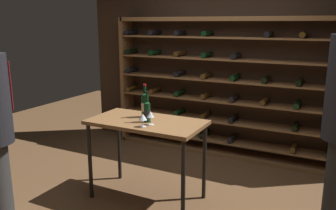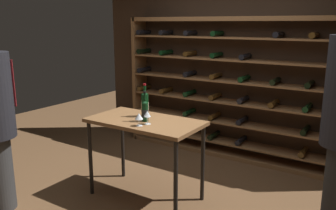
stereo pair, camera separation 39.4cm
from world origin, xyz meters
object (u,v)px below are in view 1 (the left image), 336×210
at_px(wine_bottle_green_slim, 145,105).
at_px(wine_rack, 220,88).
at_px(wine_glass_stemmed_left, 151,115).
at_px(wine_bottle_red_label, 147,111).
at_px(tasting_table, 147,129).
at_px(wine_glass_stemmed_center, 143,117).

bearing_deg(wine_bottle_green_slim, wine_rack, 77.78).
bearing_deg(wine_glass_stemmed_left, wine_bottle_red_label, 137.96).
height_order(tasting_table, wine_glass_stemmed_center, wine_glass_stemmed_center).
bearing_deg(wine_rack, wine_bottle_red_label, -97.14).
distance_m(wine_bottle_green_slim, wine_glass_stemmed_left, 0.32).
bearing_deg(wine_glass_stemmed_left, tasting_table, 135.36).
xyz_separation_m(tasting_table, wine_bottle_green_slim, (-0.09, 0.12, 0.24)).
bearing_deg(wine_glass_stemmed_left, wine_glass_stemmed_center, -110.53).
xyz_separation_m(wine_bottle_green_slim, wine_glass_stemmed_center, (0.18, -0.34, -0.04)).
distance_m(wine_rack, wine_glass_stemmed_center, 1.92).
xyz_separation_m(wine_rack, wine_bottle_green_slim, (-0.34, -1.57, 0.05)).
height_order(wine_bottle_green_slim, wine_glass_stemmed_left, wine_bottle_green_slim).
distance_m(tasting_table, wine_glass_stemmed_left, 0.26).
relative_size(tasting_table, wine_bottle_green_slim, 3.31).
relative_size(wine_rack, wine_glass_stemmed_left, 22.72).
xyz_separation_m(wine_rack, wine_glass_stemmed_center, (-0.17, -1.91, 0.00)).
relative_size(wine_rack, wine_bottle_green_slim, 8.81).
bearing_deg(tasting_table, wine_glass_stemmed_center, -68.12).
distance_m(tasting_table, wine_bottle_green_slim, 0.28).
bearing_deg(wine_bottle_green_slim, wine_bottle_red_label, -53.17).
bearing_deg(wine_glass_stemmed_center, tasting_table, 111.88).
bearing_deg(tasting_table, wine_bottle_green_slim, 125.85).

